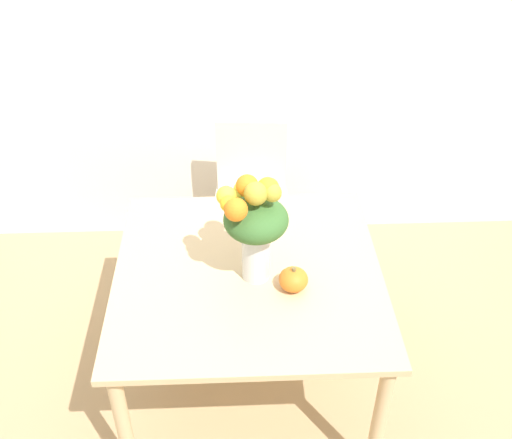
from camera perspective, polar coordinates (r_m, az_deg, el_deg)
ground_plane at (r=3.13m, az=-0.64°, el=-15.26°), size 12.00×12.00×0.00m
wall_back at (r=3.41m, az=-1.56°, el=17.76°), size 8.00×0.06×2.70m
dining_table at (r=2.64m, az=-0.74°, el=-6.44°), size 1.14×1.12×0.76m
flower_vase at (r=2.37m, az=-0.17°, el=-0.30°), size 0.28×0.32×0.49m
pumpkin at (r=2.46m, az=3.58°, el=-5.71°), size 0.12×0.12×0.11m
dining_chair_near_window at (r=3.45m, az=-0.47°, el=1.82°), size 0.44×0.44×0.93m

